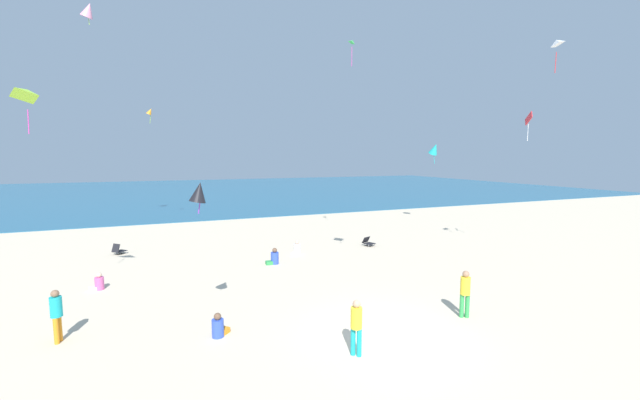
% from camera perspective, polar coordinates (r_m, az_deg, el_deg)
% --- Properties ---
extents(ground_plane, '(120.00, 120.00, 0.00)m').
position_cam_1_polar(ground_plane, '(21.03, -4.84, -8.41)').
color(ground_plane, beige).
extents(ocean_water, '(120.00, 60.00, 0.05)m').
position_cam_1_polar(ocean_water, '(63.51, -16.46, 1.36)').
color(ocean_water, '#236084').
rests_on(ocean_water, ground_plane).
extents(beach_chair_mid_beach, '(0.76, 0.83, 0.54)m').
position_cam_1_polar(beach_chair_mid_beach, '(23.48, 7.21, -6.25)').
color(beach_chair_mid_beach, black).
rests_on(beach_chair_mid_beach, ground_plane).
extents(beach_chair_near_camera, '(0.80, 0.81, 0.62)m').
position_cam_1_polar(beach_chair_near_camera, '(24.05, -27.99, -6.59)').
color(beach_chair_near_camera, black).
rests_on(beach_chair_near_camera, ground_plane).
extents(person_0, '(0.61, 0.40, 0.72)m').
position_cam_1_polar(person_0, '(18.25, -30.28, -10.75)').
color(person_0, '#D8599E').
rests_on(person_0, ground_plane).
extents(person_1, '(0.65, 0.63, 0.75)m').
position_cam_1_polar(person_1, '(12.47, -14.95, -17.98)').
color(person_1, blue).
rests_on(person_1, ground_plane).
extents(person_3, '(0.38, 0.38, 1.58)m').
position_cam_1_polar(person_3, '(13.80, -34.78, -13.66)').
color(person_3, orange).
rests_on(person_3, ground_plane).
extents(person_4, '(0.68, 0.68, 0.79)m').
position_cam_1_polar(person_4, '(21.37, -3.50, -7.35)').
color(person_4, white).
rests_on(person_4, ground_plane).
extents(person_5, '(0.44, 0.44, 1.57)m').
position_cam_1_polar(person_5, '(10.86, 5.46, -17.97)').
color(person_5, '#19ADB2').
rests_on(person_5, ground_plane).
extents(person_6, '(0.66, 0.40, 0.83)m').
position_cam_1_polar(person_6, '(19.57, -6.92, -8.64)').
color(person_6, blue).
rests_on(person_6, ground_plane).
extents(person_7, '(0.43, 0.43, 1.61)m').
position_cam_1_polar(person_7, '(13.99, 20.93, -12.57)').
color(person_7, green).
rests_on(person_7, ground_plane).
extents(kite_lime, '(1.00, 0.93, 1.58)m').
position_cam_1_polar(kite_lime, '(16.18, -37.57, 12.47)').
color(kite_lime, '#99DB33').
extents(kite_white, '(0.80, 0.80, 1.52)m').
position_cam_1_polar(kite_white, '(21.26, 31.87, 19.40)').
color(kite_white, white).
extents(kite_teal, '(0.75, 1.05, 1.72)m').
position_cam_1_polar(kite_teal, '(31.79, 16.79, 7.35)').
color(kite_teal, '#1EADAD').
extents(kite_red, '(0.39, 0.73, 1.57)m').
position_cam_1_polar(kite_red, '(23.38, 28.80, 10.58)').
color(kite_red, red).
extents(kite_green, '(0.48, 0.52, 1.47)m').
position_cam_1_polar(kite_green, '(23.06, 4.89, 22.48)').
color(kite_green, green).
extents(kite_orange, '(0.65, 0.51, 1.24)m').
position_cam_1_polar(kite_orange, '(33.15, -24.14, 12.02)').
color(kite_orange, orange).
extents(kite_pink, '(1.31, 1.20, 1.52)m').
position_cam_1_polar(kite_pink, '(32.20, -31.42, 23.12)').
color(kite_pink, pink).
extents(kite_black, '(0.62, 0.53, 0.98)m').
position_cam_1_polar(kite_black, '(11.84, -17.71, 1.13)').
color(kite_black, black).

